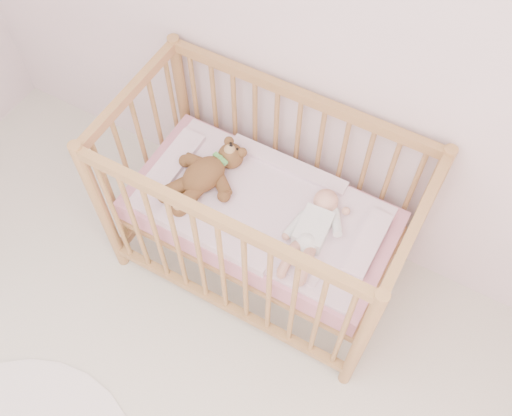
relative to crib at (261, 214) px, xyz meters
The scene contains 6 objects.
wall_back 0.94m from the crib, 78.33° to the left, with size 4.00×0.02×2.70m, color silver.
crib is the anchor object (origin of this frame).
mattress 0.01m from the crib, ahead, with size 1.22×0.62×0.13m, color pink.
blanket 0.06m from the crib, ahead, with size 1.10×0.58×0.06m, color #E59EBC, non-canonical shape.
baby 0.30m from the crib, ahead, with size 0.24×0.50×0.12m, color silver, non-canonical shape.
teddy_bear 0.32m from the crib, behind, with size 0.34×0.49×0.14m, color brown, non-canonical shape.
Camera 1 is at (0.57, 0.38, 2.76)m, focal length 40.00 mm.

